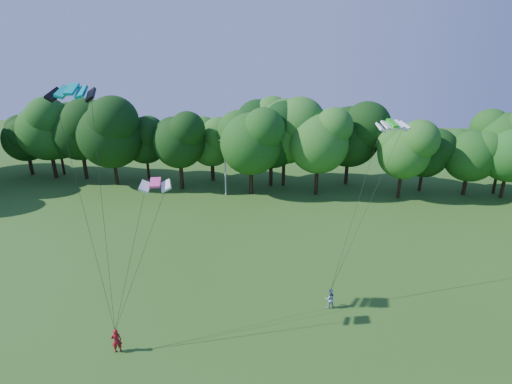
{
  "coord_description": "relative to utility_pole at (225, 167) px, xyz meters",
  "views": [
    {
      "loc": [
        3.88,
        -16.48,
        19.32
      ],
      "look_at": [
        1.23,
        13.0,
        8.03
      ],
      "focal_mm": 28.0,
      "sensor_mm": 36.0,
      "label": 1
    }
  ],
  "objects": [
    {
      "name": "kite_pink",
      "position": [
        0.28,
        -26.76,
        7.28
      ],
      "size": [
        2.02,
        1.25,
        0.43
      ],
      "rotation": [
        0.0,
        0.0,
        0.19
      ],
      "color": "#FD469B",
      "rests_on": "ground"
    },
    {
      "name": "kite_teal",
      "position": [
        -4.69,
        -25.67,
        12.65
      ],
      "size": [
        2.83,
        1.39,
        0.65
      ],
      "rotation": [
        0.0,
        0.0,
        0.07
      ],
      "color": "#059697",
      "rests_on": "ground"
    },
    {
      "name": "tree_back_center",
      "position": [
        5.74,
        4.33,
        4.66
      ],
      "size": [
        9.47,
        9.47,
        13.78
      ],
      "color": "#322313",
      "rests_on": "ground"
    },
    {
      "name": "kite_flyer_right",
      "position": [
        11.78,
        -22.89,
        -3.16
      ],
      "size": [
        0.86,
        0.73,
        1.57
      ],
      "primitive_type": "imported",
      "rotation": [
        0.0,
        0.0,
        3.33
      ],
      "color": "#92B1CB",
      "rests_on": "ground"
    },
    {
      "name": "kite_green",
      "position": [
        15.82,
        -18.98,
        9.67
      ],
      "size": [
        2.62,
        1.89,
        0.51
      ],
      "rotation": [
        0.0,
        0.0,
        0.38
      ],
      "color": "green",
      "rests_on": "ground"
    },
    {
      "name": "kite_flyer_left",
      "position": [
        -2.56,
        -28.9,
        -3.05
      ],
      "size": [
        0.76,
        0.63,
        1.78
      ],
      "primitive_type": "imported",
      "rotation": [
        0.0,
        0.0,
        3.51
      ],
      "color": "maroon",
      "rests_on": "ground"
    },
    {
      "name": "tree_back_west",
      "position": [
        -26.18,
        6.5,
        2.35
      ],
      "size": [
        6.93,
        6.93,
        10.08
      ],
      "color": "#392B17",
      "rests_on": "ground"
    },
    {
      "name": "utility_pole",
      "position": [
        0.0,
        0.0,
        0.0
      ],
      "size": [
        1.49,
        0.5,
        7.65
      ],
      "rotation": [
        0.0,
        0.0,
        0.28
      ],
      "color": "beige",
      "rests_on": "ground"
    }
  ]
}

